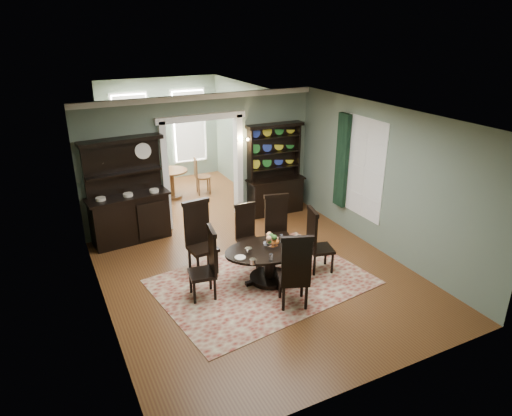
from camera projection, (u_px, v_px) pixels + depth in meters
The scene contains 19 objects.
room at pixel (261, 199), 7.97m from camera, with size 5.51×6.01×3.01m.
parlor at pixel (170, 137), 12.54m from camera, with size 3.51×3.50×3.01m.
doorway_trim at pixel (202, 156), 10.41m from camera, with size 2.08×0.25×2.57m.
right_window at pixel (353, 165), 9.81m from camera, with size 0.15×1.47×2.12m.
wall_sconce at pixel (242, 141), 10.57m from camera, with size 0.27×0.21×0.21m.
rug at pixel (263, 282), 8.41m from camera, with size 3.71×2.63×0.01m, color maroon.
dining_table at pixel (270, 258), 8.30m from camera, with size 1.78×1.71×0.66m.
centerpiece at pixel (271, 243), 8.28m from camera, with size 1.51×0.97×0.25m.
chair_far_left at pixel (199, 235), 8.58m from camera, with size 0.56×0.54×1.41m.
chair_far_mid at pixel (247, 230), 9.05m from camera, with size 0.45×0.42×1.17m.
chair_far_right at pixel (277, 225), 9.13m from camera, with size 0.58×0.56×1.31m.
chair_end_left at pixel (208, 262), 7.75m from camera, with size 0.51×0.53×1.28m.
chair_end_right at pixel (316, 239), 8.55m from camera, with size 0.55×0.57×1.28m.
chair_near at pixel (295, 270), 7.39m from camera, with size 0.64×0.63×1.37m.
sideboard at pixel (129, 206), 9.76m from camera, with size 1.77×0.77×2.26m.
welsh_dresser at pixel (275, 181), 11.25m from camera, with size 1.44×0.56×2.23m.
parlor_table at pixel (172, 180), 12.26m from camera, with size 0.84×0.84×0.78m.
parlor_chair_left at pixel (157, 183), 12.06m from camera, with size 0.42×0.41×0.92m.
parlor_chair_right at pixel (200, 175), 12.52m from camera, with size 0.45×0.44×1.02m.
Camera 1 is at (-3.38, -6.58, 4.47)m, focal length 32.00 mm.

